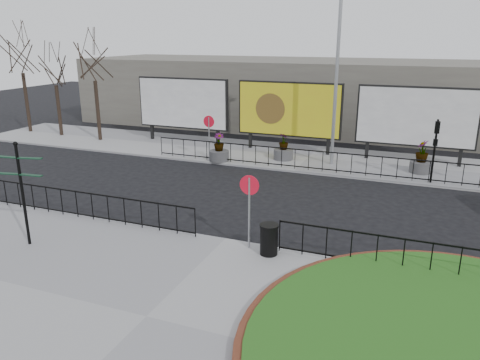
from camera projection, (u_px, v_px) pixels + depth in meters
The scene contains 22 objects.
ground at pixel (226, 241), 16.03m from camera, with size 90.00×90.00×0.00m, color black.
pavement_near at pixel (146, 318), 11.57m from camera, with size 30.00×10.00×0.12m, color gray.
pavement_far at pixel (308, 158), 26.68m from camera, with size 44.00×6.00×0.12m, color gray.
railing_near_left at pixel (77, 204), 17.67m from camera, with size 10.00×0.10×1.10m, color black, non-canonical shape.
railing_near_right at pixel (431, 259), 13.29m from camera, with size 9.00×0.10×1.10m, color black, non-canonical shape.
railing_far at pixel (316, 161), 23.75m from camera, with size 18.00×0.10×1.10m, color black, non-canonical shape.
speed_sign_far at pixel (209, 128), 25.57m from camera, with size 0.64×0.07×2.47m.
speed_sign_near at pixel (249, 196), 14.76m from camera, with size 0.64×0.07×2.47m.
billboard_left at pixel (183, 104), 29.76m from camera, with size 6.20×0.31×4.10m.
billboard_mid at pixel (289, 110), 27.32m from camera, with size 6.20×0.31×4.10m.
billboard_right at pixel (416, 117), 24.87m from camera, with size 6.20×0.31×4.10m.
lamp_post at pixel (337, 75), 23.85m from camera, with size 0.74×0.18×9.23m.
signal_pole_a at pixel (435, 142), 21.44m from camera, with size 0.22×0.26×3.00m.
tree_left at pixel (96, 86), 30.08m from camera, with size 2.00×2.00×7.00m, color #2D2119, non-canonical shape.
tree_mid at pixel (57, 90), 31.68m from camera, with size 2.00×2.00×6.20m, color #2D2119, non-canonical shape.
tree_far at pixel (24, 78), 32.72m from camera, with size 2.00×2.00×7.50m, color #2D2119, non-canonical shape.
building_backdrop at pixel (341, 95), 34.84m from camera, with size 40.00×10.00×5.00m, color #666259.
fingerpost_sign at pixel (21, 184), 14.96m from camera, with size 1.63×0.52×3.49m.
litter_bin at pixel (269, 239), 14.70m from camera, with size 0.61×0.61×1.00m.
planter_a at pixel (219, 152), 25.74m from camera, with size 1.09×1.09×1.54m.
planter_b at pixel (283, 151), 26.05m from camera, with size 1.08×1.08×1.48m.
planter_c at pixel (421, 161), 23.50m from camera, with size 1.07×1.07×1.66m.
Camera 1 is at (5.83, -13.49, 6.77)m, focal length 35.00 mm.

